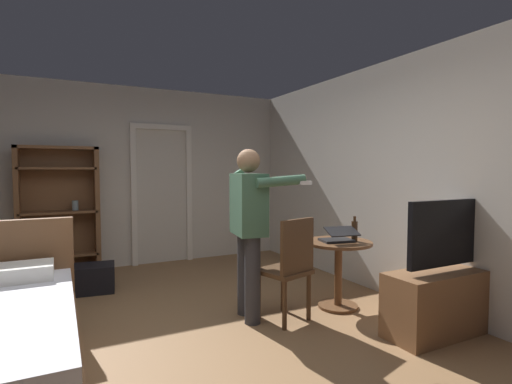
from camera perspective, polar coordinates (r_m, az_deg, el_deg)
name	(u,v)px	position (r m, az deg, el deg)	size (l,w,h in m)	color
ground_plane	(192,348)	(3.41, -9.41, -21.79)	(6.66, 6.66, 0.00)	olive
wall_back	(128,177)	(6.10, -18.35, 2.15)	(5.05, 0.12, 2.67)	beige
wall_right	(412,180)	(4.49, 21.99, 1.71)	(0.12, 6.30, 2.67)	beige
doorway_frame	(162,184)	(6.12, -13.70, 1.17)	(0.93, 0.08, 2.13)	white
bookshelf	(59,206)	(5.83, -27.04, -1.89)	(1.00, 0.32, 1.75)	brown
tv_flatscreen	(446,294)	(3.92, 26.23, -13.30)	(1.20, 0.40, 1.18)	brown
side_table	(338,262)	(4.18, 12.04, -10.12)	(0.69, 0.69, 0.70)	brown
laptop	(338,237)	(4.07, 12.04, -6.51)	(0.38, 0.38, 0.16)	black
bottle_on_table	(354,231)	(4.14, 14.31, -5.54)	(0.06, 0.06, 0.26)	#3F2816
wooden_chair	(290,265)	(3.72, 4.98, -10.68)	(0.52, 0.52, 0.99)	#4C331E
person_blue_shirt	(250,221)	(3.71, -0.96, -4.30)	(0.64, 0.67, 1.64)	#333338
suitcase_dark	(33,277)	(5.14, -30.03, -10.82)	(0.62, 0.38, 0.45)	black
suitcase_small	(93,278)	(5.06, -22.93, -11.63)	(0.48, 0.39, 0.32)	black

